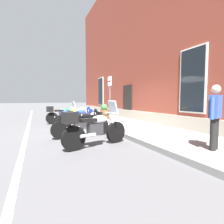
% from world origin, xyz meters
% --- Properties ---
extents(ground_plane, '(140.00, 140.00, 0.00)m').
position_xyz_m(ground_plane, '(0.00, 0.00, 0.00)').
color(ground_plane, '#424244').
extents(sidewalk, '(31.34, 2.72, 0.15)m').
position_xyz_m(sidewalk, '(0.00, 1.36, 0.08)').
color(sidewalk, slate).
rests_on(sidewalk, ground_plane).
extents(lane_stripe, '(31.34, 0.12, 0.01)m').
position_xyz_m(lane_stripe, '(0.00, -3.20, 0.00)').
color(lane_stripe, silver).
rests_on(lane_stripe, ground_plane).
extents(brick_pub_facade, '(25.34, 5.99, 10.70)m').
position_xyz_m(brick_pub_facade, '(0.00, 5.67, 5.34)').
color(brick_pub_facade, brown).
rests_on(brick_pub_facade, ground_plane).
extents(motorcycle_green_touring, '(0.62, 2.02, 1.28)m').
position_xyz_m(motorcycle_green_touring, '(-2.72, -1.44, 0.53)').
color(motorcycle_green_touring, black).
rests_on(motorcycle_green_touring, ground_plane).
extents(motorcycle_yellow_naked, '(0.64, 2.00, 0.94)m').
position_xyz_m(motorcycle_yellow_naked, '(-1.29, -1.09, 0.47)').
color(motorcycle_yellow_naked, black).
rests_on(motorcycle_yellow_naked, ground_plane).
extents(motorcycle_blue_sport, '(0.71, 2.07, 1.05)m').
position_xyz_m(motorcycle_blue_sport, '(-0.04, -1.07, 0.57)').
color(motorcycle_blue_sport, black).
rests_on(motorcycle_blue_sport, ground_plane).
extents(motorcycle_black_sport, '(0.62, 2.18, 1.02)m').
position_xyz_m(motorcycle_black_sport, '(1.23, -1.24, 0.56)').
color(motorcycle_black_sport, black).
rests_on(motorcycle_black_sport, ground_plane).
extents(motorcycle_silver_touring, '(0.85, 2.08, 1.33)m').
position_xyz_m(motorcycle_silver_touring, '(2.72, -1.35, 0.55)').
color(motorcycle_silver_touring, black).
rests_on(motorcycle_silver_touring, ground_plane).
extents(pedestrian_blue_top, '(0.37, 0.63, 1.56)m').
position_xyz_m(pedestrian_blue_top, '(4.67, 1.05, 1.02)').
color(pedestrian_blue_top, black).
rests_on(pedestrian_blue_top, sidewalk).
extents(parking_sign, '(0.36, 0.07, 2.35)m').
position_xyz_m(parking_sign, '(-0.45, 0.53, 1.68)').
color(parking_sign, '#4C4C51').
rests_on(parking_sign, sidewalk).
extents(barrel_planter, '(0.63, 0.63, 0.93)m').
position_xyz_m(barrel_planter, '(-2.51, 1.03, 0.55)').
color(barrel_planter, brown).
rests_on(barrel_planter, sidewalk).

